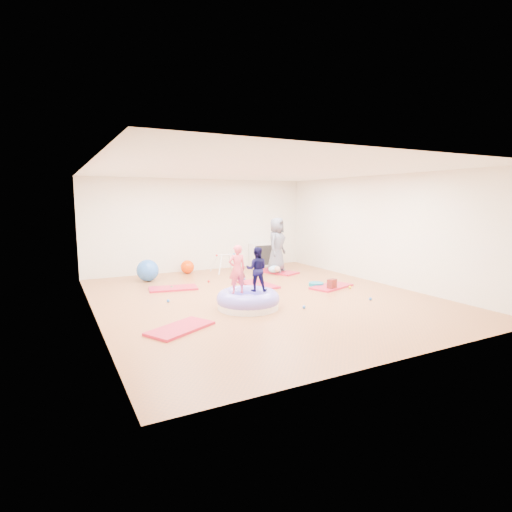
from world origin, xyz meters
TOP-DOWN VIEW (x-y plane):
  - room at (0.00, 0.00)m, footprint 7.01×8.01m
  - gym_mat_front_left at (-2.30, -1.35)m, footprint 1.29×1.05m
  - gym_mat_mid_left at (-1.54, 1.73)m, footprint 1.23×0.77m
  - gym_mat_center_back at (0.50, 1.14)m, footprint 0.68×1.22m
  - gym_mat_right at (2.02, 0.08)m, footprint 1.27×0.91m
  - gym_mat_rear_right at (1.87, 2.47)m, footprint 1.01×1.34m
  - inflatable_cushion at (-0.69, -0.66)m, footprint 1.28×1.28m
  - child_pink at (-0.90, -0.61)m, footprint 0.38×0.27m
  - child_navy at (-0.46, -0.61)m, footprint 0.55×0.52m
  - adult_caregiver at (1.83, 2.47)m, footprint 0.93×0.87m
  - infant at (1.65, 2.25)m, footprint 0.37×0.38m
  - ball_pit_balls at (0.13, 0.53)m, footprint 4.41×3.50m
  - exercise_ball_blue at (-1.87, 3.00)m, footprint 0.59×0.59m
  - exercise_ball_orange at (-0.57, 3.60)m, footprint 0.40×0.40m
  - infant_play_gym at (0.46, 3.15)m, footprint 0.74×0.71m
  - cube_shelf at (2.03, 3.79)m, footprint 0.75×0.37m
  - balance_disc at (1.79, 0.42)m, footprint 0.38×0.38m
  - backpack at (1.85, -0.14)m, footprint 0.26×0.21m
  - yellow_toy at (-0.82, -0.50)m, footprint 0.22×0.22m

SIDE VIEW (x-z plane):
  - yellow_toy at x=-0.82m, z-range 0.00..0.03m
  - gym_mat_right at x=2.02m, z-range 0.00..0.05m
  - gym_mat_front_left at x=-2.30m, z-range 0.00..0.05m
  - gym_mat_mid_left at x=-1.54m, z-range 0.00..0.05m
  - gym_mat_center_back at x=0.50m, z-range 0.00..0.05m
  - gym_mat_rear_right at x=1.87m, z-range 0.00..0.05m
  - ball_pit_balls at x=0.13m, z-range 0.00..0.07m
  - balance_disc at x=1.79m, z-range 0.00..0.08m
  - backpack at x=1.85m, z-range 0.00..0.27m
  - inflatable_cushion at x=-0.69m, z-range -0.04..0.36m
  - infant at x=1.65m, z-range 0.05..0.27m
  - exercise_ball_orange at x=-0.57m, z-range 0.00..0.40m
  - exercise_ball_blue at x=-1.87m, z-range 0.00..0.59m
  - cube_shelf at x=2.03m, z-range 0.00..0.75m
  - infant_play_gym at x=0.46m, z-range 0.10..0.66m
  - child_navy at x=-0.46m, z-range 0.37..1.28m
  - adult_caregiver at x=1.83m, z-range 0.05..1.65m
  - child_pink at x=-0.90m, z-range 0.37..1.34m
  - room at x=0.00m, z-range 0.00..2.80m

